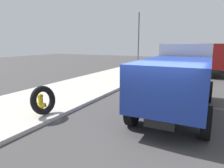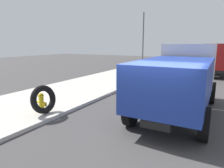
# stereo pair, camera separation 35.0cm
# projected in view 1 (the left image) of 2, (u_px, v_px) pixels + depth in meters

# --- Properties ---
(ground_plane) EXTENTS (80.00, 80.00, 0.00)m
(ground_plane) POSITION_uv_depth(u_px,v_px,m) (157.00, 137.00, 6.65)
(ground_plane) COLOR #423F3F
(sidewalk_curb) EXTENTS (36.00, 5.00, 0.15)m
(sidewalk_curb) POSITION_uv_depth(u_px,v_px,m) (21.00, 107.00, 9.53)
(sidewalk_curb) COLOR #BCB7AD
(sidewalk_curb) RESTS_ON ground
(fire_hydrant) EXTENTS (0.24, 0.53, 0.81)m
(fire_hydrant) POSITION_uv_depth(u_px,v_px,m) (41.00, 102.00, 8.47)
(fire_hydrant) COLOR yellow
(fire_hydrant) RESTS_ON sidewalk_curb
(loose_tire) EXTENTS (1.22, 0.55, 1.21)m
(loose_tire) POSITION_uv_depth(u_px,v_px,m) (43.00, 100.00, 8.20)
(loose_tire) COLOR black
(loose_tire) RESTS_ON sidewalk_curb
(dump_truck_blue) EXTENTS (7.04, 2.89, 3.00)m
(dump_truck_blue) POSITION_uv_depth(u_px,v_px,m) (179.00, 76.00, 8.96)
(dump_truck_blue) COLOR #1E3899
(dump_truck_blue) RESTS_ON ground
(dump_truck_gray) EXTENTS (7.06, 2.94, 3.00)m
(dump_truck_gray) POSITION_uv_depth(u_px,v_px,m) (215.00, 58.00, 19.72)
(dump_truck_gray) COLOR slate
(dump_truck_gray) RESTS_ON ground
(street_light_pole) EXTENTS (0.12, 0.12, 5.51)m
(street_light_pole) POSITION_uv_depth(u_px,v_px,m) (138.00, 45.00, 17.97)
(street_light_pole) COLOR #595B5E
(street_light_pole) RESTS_ON sidewalk_curb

